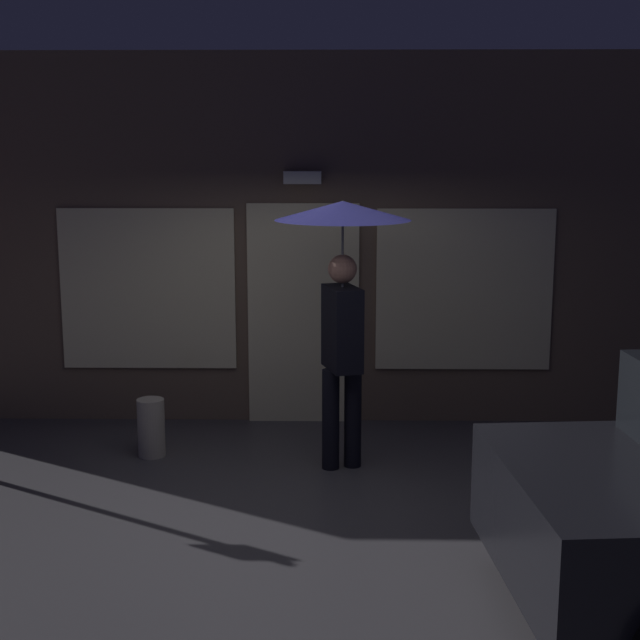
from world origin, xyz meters
TOP-DOWN VIEW (x-y plane):
  - ground_plane at (0.00, 0.00)m, footprint 18.00×18.00m
  - building_facade at (0.00, 2.34)m, footprint 8.92×0.48m
  - person_with_umbrella at (0.38, 0.83)m, footprint 1.14×1.14m
  - sidewalk_bollard at (-1.33, 1.09)m, footprint 0.24×0.24m

SIDE VIEW (x-z plane):
  - ground_plane at x=0.00m, z-range 0.00..0.00m
  - sidewalk_bollard at x=-1.33m, z-range 0.00..0.53m
  - person_with_umbrella at x=0.38m, z-range 0.61..2.92m
  - building_facade at x=0.00m, z-range -0.02..3.62m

